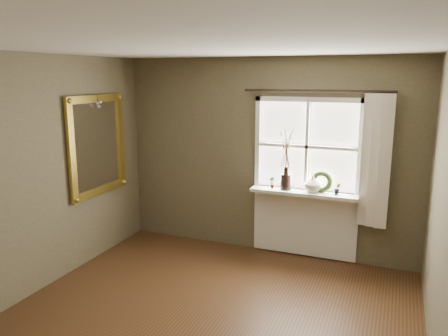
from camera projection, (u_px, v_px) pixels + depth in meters
ceiling at (188, 45)px, 3.48m from camera, size 4.50×4.50×0.00m
wall_back at (267, 157)px, 5.83m from camera, size 4.00×0.10×2.60m
wall_left at (12, 181)px, 4.50m from camera, size 0.10×4.50×2.60m
window_frame at (307, 146)px, 5.53m from camera, size 1.36×0.06×1.24m
window_sill at (304, 193)px, 5.55m from camera, size 1.36×0.26×0.04m
window_apron at (304, 223)px, 5.74m from camera, size 1.36×0.04×0.88m
dark_jug at (286, 182)px, 5.61m from camera, size 0.18×0.18×0.20m
cream_vase at (313, 184)px, 5.48m from camera, size 0.25×0.25×0.22m
wreath at (321, 184)px, 5.48m from camera, size 0.27×0.12×0.28m
potted_plant_left at (272, 182)px, 5.68m from camera, size 0.09×0.07×0.15m
potted_plant_right at (338, 189)px, 5.38m from camera, size 0.09×0.08×0.15m
curtain at (376, 162)px, 5.16m from camera, size 0.36×0.12×1.59m
curtain_rod at (317, 91)px, 5.29m from camera, size 1.84×0.03×0.03m
gilt_mirror at (97, 145)px, 5.60m from camera, size 0.10×1.08×1.28m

